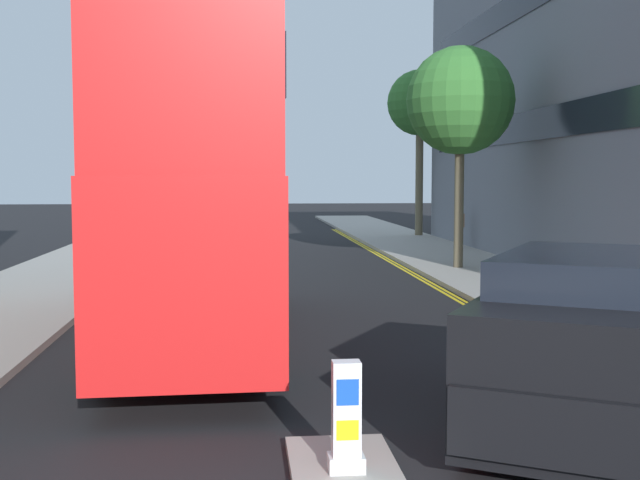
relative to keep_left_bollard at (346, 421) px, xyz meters
name	(u,v)px	position (x,y,z in m)	size (l,w,h in m)	color
sidewalk_right	(524,288)	(6.50, 12.84, -0.54)	(4.00, 80.00, 0.14)	#9E9991
sidewalk_left	(25,295)	(-6.50, 12.84, -0.54)	(4.00, 80.00, 0.14)	#9E9991
kerb_line_outer	(469,303)	(4.40, 10.84, -0.60)	(0.10, 56.00, 0.01)	yellow
kerb_line_inner	(463,304)	(4.24, 10.84, -0.60)	(0.10, 56.00, 0.01)	yellow
traffic_island	(346,475)	(0.00, 0.00, -0.56)	(1.10, 2.20, 0.10)	#9E9991
keep_left_bollard	(346,421)	(0.00, 0.00, 0.00)	(0.36, 0.28, 1.11)	silver
double_decker_bus_away	(193,177)	(-1.91, 7.13, 2.42)	(3.07, 10.88, 5.64)	red
taxi_minivan	(576,343)	(2.91, 1.29, 0.46)	(4.02, 5.10, 2.12)	black
pedestrian_far	(460,227)	(7.92, 24.41, 0.38)	(0.34, 0.22, 1.62)	#2D2D38
street_tree_near	(460,102)	(5.92, 17.36, 4.84)	(3.45, 3.45, 7.06)	#6B6047
street_tree_mid	(420,104)	(7.85, 31.78, 6.08)	(3.28, 3.28, 8.28)	#6B6047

